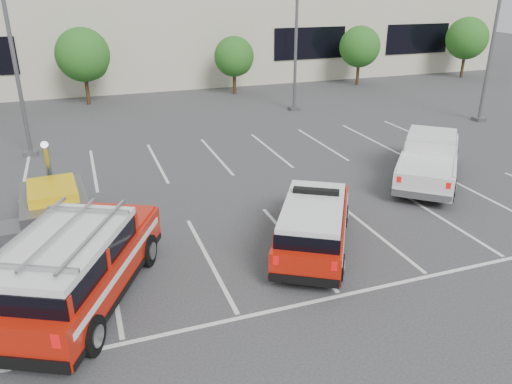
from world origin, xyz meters
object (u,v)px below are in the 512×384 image
convention_building (142,18)px  light_pole_mid (296,23)px  tree_far_right (467,40)px  light_pole_right (495,26)px  tree_mid_left (84,57)px  ladder_suv (78,271)px  tree_mid_right (235,58)px  white_pickup (428,162)px  utility_rig (52,208)px  fire_chief_suv (313,227)px  tree_right (360,48)px  light_pole_left (10,38)px

convention_building → light_pole_mid: 17.27m
tree_far_right → light_pole_right: light_pole_right is taller
convention_building → tree_mid_left: 11.19m
tree_mid_left → ladder_suv: bearing=-93.2°
tree_mid_left → light_pole_right: size_ratio=0.47×
tree_far_right → ladder_suv: bearing=-143.7°
tree_mid_right → tree_far_right: tree_far_right is taller
white_pickup → utility_rig: (-14.11, 0.72, -0.13)m
tree_far_right → fire_chief_suv: (-24.71, -22.44, -2.32)m
utility_rig → tree_mid_left: bearing=79.7°
tree_far_right → tree_right: bearing=-180.0°
light_pole_mid → tree_mid_left: bearing=153.1°
light_pole_left → ladder_suv: 13.74m
light_pole_left → white_pickup: light_pole_left is taller
light_pole_right → utility_rig: size_ratio=2.78×
tree_mid_left → light_pole_mid: light_pole_mid is taller
tree_mid_right → light_pole_right: (10.91, -12.05, 2.68)m
tree_mid_left → white_pickup: bearing=-57.2°
convention_building → tree_right: bearing=-33.4°
light_pole_mid → white_pickup: bearing=-89.1°
tree_mid_left → ladder_suv: (-1.27, -22.97, -2.14)m
tree_mid_right → light_pole_left: light_pole_left is taller
light_pole_right → fire_chief_suv: 19.28m
utility_rig → light_pole_mid: bearing=36.9°
light_pole_mid → light_pole_left: bearing=-165.1°
light_pole_left → light_pole_right: same height
tree_far_right → light_pole_mid: (-18.09, -6.05, 2.14)m
tree_mid_left → fire_chief_suv: (5.29, -22.44, -2.32)m
tree_mid_right → tree_right: (10.00, 0.00, 0.27)m
tree_mid_right → utility_rig: size_ratio=1.08×
light_pole_left → ladder_suv: light_pole_left is taller
tree_right → white_pickup: bearing=-112.7°
white_pickup → tree_right: bearing=108.3°
white_pickup → light_pole_mid: bearing=132.0°
convention_building → tree_far_right: 26.83m
tree_mid_right → utility_rig: (-12.00, -18.10, -1.90)m
tree_mid_right → light_pole_mid: (1.91, -6.05, 2.68)m
light_pole_right → white_pickup: size_ratio=1.76×
light_pole_mid → fire_chief_suv: 18.24m
light_pole_right → ladder_suv: size_ratio=1.67×
tree_far_right → light_pole_mid: 19.19m
tree_mid_right → tree_far_right: (20.00, 0.00, 0.54)m
fire_chief_suv → tree_far_right: bearing=73.3°
utility_rig → tree_mid_right: bearing=52.4°
light_pole_right → ladder_suv: (-22.18, -10.93, -4.28)m
fire_chief_suv → utility_rig: size_ratio=1.42×
tree_mid_left → tree_mid_right: tree_mid_left is taller
tree_mid_right → convention_building: bearing=116.6°
convention_building → tree_mid_right: 11.20m
convention_building → tree_mid_left: bearing=-117.4°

